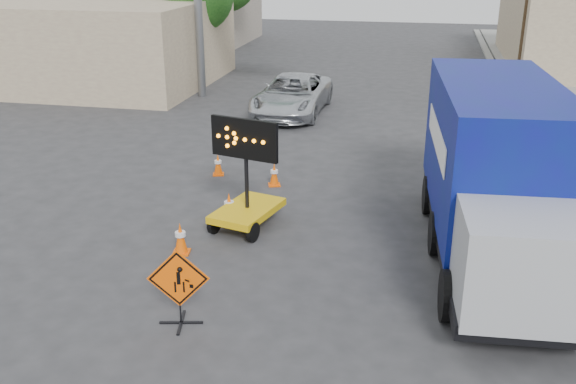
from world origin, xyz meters
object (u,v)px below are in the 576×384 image
(construction_sign, at_px, (179,285))
(box_truck, at_px, (496,185))
(arrow_board, at_px, (247,203))
(pickup_truck, at_px, (292,95))

(construction_sign, xyz_separation_m, box_truck, (5.73, 3.99, 0.92))
(arrow_board, distance_m, box_truck, 5.81)
(arrow_board, bearing_deg, construction_sign, -76.08)
(pickup_truck, relative_size, box_truck, 0.69)
(pickup_truck, bearing_deg, box_truck, -58.43)
(arrow_board, bearing_deg, box_truck, 9.94)
(arrow_board, bearing_deg, pickup_truck, 110.69)
(construction_sign, relative_size, box_truck, 0.18)
(pickup_truck, bearing_deg, construction_sign, -84.47)
(construction_sign, xyz_separation_m, pickup_truck, (-1.19, 15.81, -0.02))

